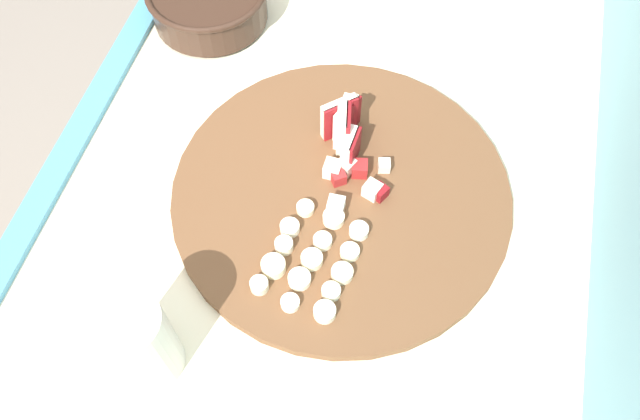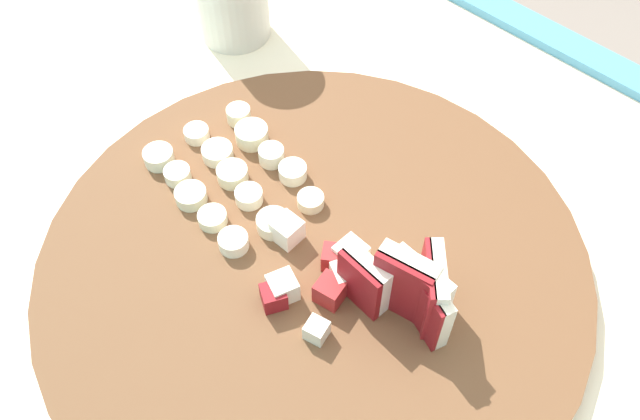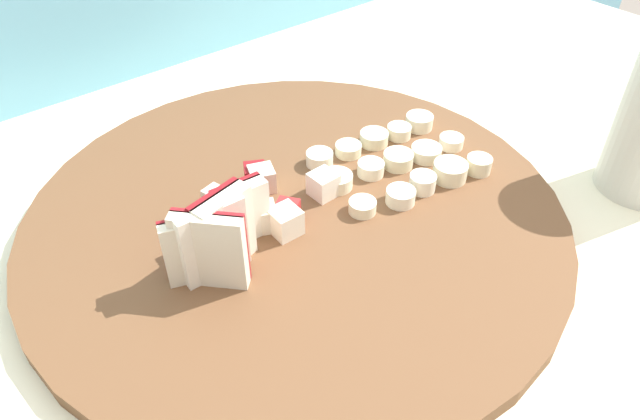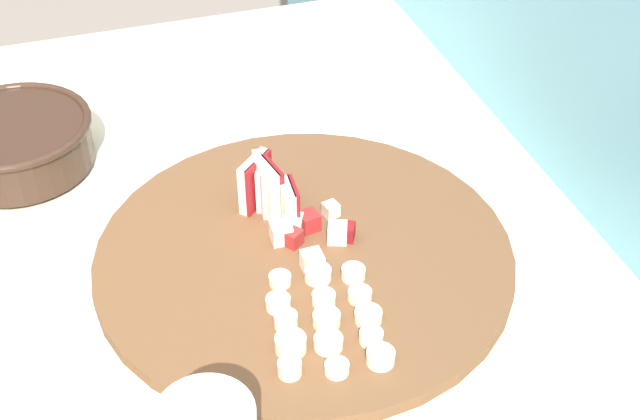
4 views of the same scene
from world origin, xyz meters
The scene contains 5 objects.
tile_backsplash centered at (0.00, 0.38, 0.72)m, with size 2.40×0.04×1.44m, color #6BADC6.
cutting_board centered at (-0.03, 0.04, 0.89)m, with size 0.44×0.44×0.02m, color brown.
apple_wedge_fan centered at (-0.11, 0.02, 0.93)m, with size 0.09×0.06×0.06m.
apple_dice_pile centered at (-0.04, 0.05, 0.91)m, with size 0.09×0.09×0.02m.
banana_slice_rows centered at (0.08, 0.02, 0.90)m, with size 0.15×0.12×0.02m.
Camera 3 is at (-0.25, -0.26, 1.21)m, focal length 32.87 mm.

